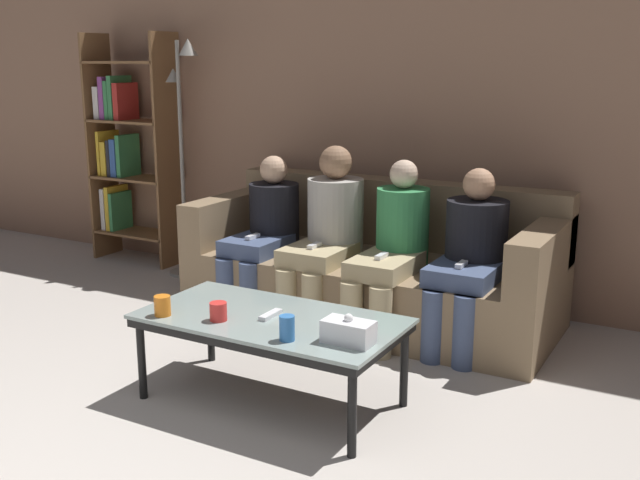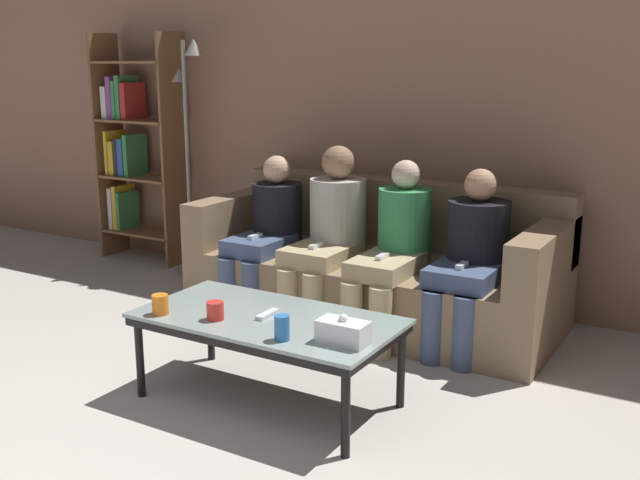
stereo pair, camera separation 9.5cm
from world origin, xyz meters
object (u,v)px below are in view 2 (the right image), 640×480
(tissue_box, at_px, (343,332))
(seated_person_mid_left, at_px, (330,230))
(coffee_table, at_px, (268,324))
(cup_near_left, at_px, (215,311))
(cup_far_center, at_px, (282,328))
(seated_person_right_end, at_px, (471,254))
(seated_person_left_end, at_px, (268,230))
(bookshelf, at_px, (133,147))
(couch, at_px, (378,271))
(cup_near_right, at_px, (160,305))
(game_remote, at_px, (268,314))
(standing_lamp, at_px, (189,133))
(seated_person_mid_right, at_px, (395,246))

(tissue_box, relative_size, seated_person_mid_left, 0.20)
(coffee_table, height_order, cup_near_left, cup_near_left)
(cup_far_center, height_order, seated_person_right_end, seated_person_right_end)
(coffee_table, xyz_separation_m, tissue_box, (0.47, -0.12, 0.09))
(coffee_table, xyz_separation_m, seated_person_left_end, (-0.79, 1.15, 0.15))
(tissue_box, height_order, seated_person_left_end, seated_person_left_end)
(bookshelf, xyz_separation_m, seated_person_right_end, (3.09, -0.54, -0.37))
(seated_person_mid_left, bearing_deg, couch, 42.90)
(cup_near_right, height_order, game_remote, cup_near_right)
(cup_near_left, distance_m, tissue_box, 0.66)
(cup_near_left, xyz_separation_m, cup_far_center, (0.41, -0.06, 0.01))
(coffee_table, bearing_deg, tissue_box, -13.93)
(cup_far_center, bearing_deg, bookshelf, 144.70)
(cup_far_center, relative_size, standing_lamp, 0.06)
(cup_far_center, height_order, bookshelf, bookshelf)
(couch, xyz_separation_m, cup_near_left, (-0.08, -1.54, 0.17))
(cup_near_right, distance_m, game_remote, 0.52)
(cup_near_right, distance_m, standing_lamp, 2.32)
(game_remote, xyz_separation_m, seated_person_left_end, (-0.79, 1.15, 0.10))
(standing_lamp, bearing_deg, cup_far_center, -41.69)
(seated_person_left_end, bearing_deg, seated_person_mid_left, 1.87)
(standing_lamp, bearing_deg, seated_person_right_end, -9.56)
(tissue_box, bearing_deg, couch, 111.00)
(bookshelf, distance_m, standing_lamp, 0.75)
(couch, distance_m, cup_near_right, 1.67)
(standing_lamp, xyz_separation_m, seated_person_mid_right, (1.91, -0.43, -0.54))
(coffee_table, height_order, standing_lamp, standing_lamp)
(couch, distance_m, coffee_table, 1.39)
(cup_far_center, xyz_separation_m, seated_person_mid_left, (-0.56, 1.39, 0.10))
(standing_lamp, height_order, seated_person_mid_right, standing_lamp)
(cup_near_left, height_order, game_remote, cup_near_left)
(coffee_table, xyz_separation_m, cup_near_left, (-0.18, -0.16, 0.08))
(coffee_table, distance_m, tissue_box, 0.50)
(couch, xyz_separation_m, coffee_table, (0.10, -1.38, 0.09))
(coffee_table, bearing_deg, seated_person_left_end, 124.39)
(standing_lamp, distance_m, seated_person_mid_left, 1.58)
(cup_near_left, height_order, seated_person_right_end, seated_person_right_end)
(cup_far_center, bearing_deg, seated_person_mid_left, 111.95)
(cup_near_left, xyz_separation_m, standing_lamp, (-1.60, 1.73, 0.61))
(cup_far_center, height_order, seated_person_mid_left, seated_person_mid_left)
(standing_lamp, bearing_deg, seated_person_mid_right, -12.75)
(coffee_table, relative_size, standing_lamp, 0.71)
(coffee_table, xyz_separation_m, standing_lamp, (-1.78, 1.57, 0.69))
(coffee_table, xyz_separation_m, game_remote, (0.00, 0.00, 0.05))
(couch, relative_size, tissue_box, 10.44)
(cup_far_center, distance_m, tissue_box, 0.27)
(cup_far_center, xyz_separation_m, tissue_box, (0.25, 0.10, -0.00))
(cup_near_left, relative_size, seated_person_mid_left, 0.08)
(coffee_table, height_order, cup_near_right, cup_near_right)
(cup_near_right, height_order, standing_lamp, standing_lamp)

